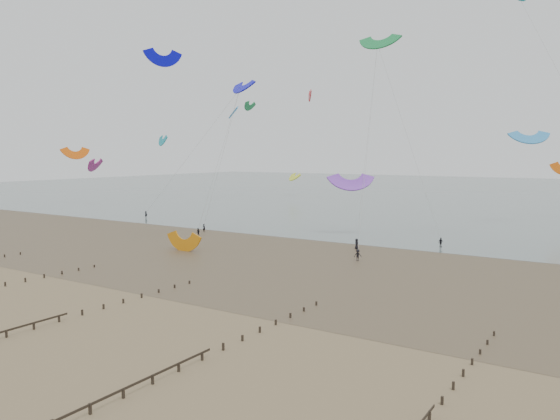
{
  "coord_description": "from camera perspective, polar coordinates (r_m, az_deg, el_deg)",
  "views": [
    {
      "loc": [
        49.43,
        -37.77,
        16.14
      ],
      "look_at": [
        7.1,
        28.0,
        8.0
      ],
      "focal_mm": 35.0,
      "sensor_mm": 36.0,
      "label": 1
    }
  ],
  "objects": [
    {
      "name": "ground",
      "position": [
        64.27,
        -19.43,
        -8.95
      ],
      "size": [
        500.0,
        500.0,
        0.0
      ],
      "primitive_type": "plane",
      "color": "brown",
      "rests_on": "ground"
    },
    {
      "name": "sea_and_shore",
      "position": [
        91.28,
        -3.74,
        -4.25
      ],
      "size": [
        500.0,
        665.0,
        0.03
      ],
      "color": "#475654",
      "rests_on": "ground"
    },
    {
      "name": "kitesurfer_lead",
      "position": [
        113.35,
        -7.95,
        -1.87
      ],
      "size": [
        0.62,
        0.41,
        1.69
      ],
      "primitive_type": "imported",
      "rotation": [
        0.0,
        0.0,
        3.13
      ],
      "color": "black",
      "rests_on": "ground"
    },
    {
      "name": "kitesurfers",
      "position": [
        94.12,
        11.1,
        -3.51
      ],
      "size": [
        106.85,
        22.75,
        1.81
      ],
      "color": "black",
      "rests_on": "ground"
    },
    {
      "name": "grounded_kite",
      "position": [
        92.14,
        -10.04,
        -4.24
      ],
      "size": [
        6.36,
        5.01,
        3.44
      ],
      "primitive_type": null,
      "rotation": [
        1.54,
        0.0,
        -0.02
      ],
      "color": "orange",
      "rests_on": "ground"
    },
    {
      "name": "kites_airborne",
      "position": [
        142.0,
        4.93,
        8.05
      ],
      "size": [
        240.18,
        120.07,
        44.22
      ],
      "color": "#0706CD",
      "rests_on": "ground"
    }
  ]
}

